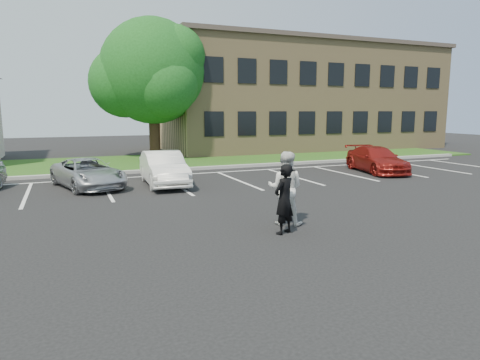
# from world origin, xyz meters

# --- Properties ---
(ground_plane) EXTENTS (90.00, 90.00, 0.00)m
(ground_plane) POSITION_xyz_m (0.00, 0.00, 0.00)
(ground_plane) COLOR black
(ground_plane) RESTS_ON ground
(curb) EXTENTS (40.00, 0.30, 0.15)m
(curb) POSITION_xyz_m (0.00, 12.00, 0.07)
(curb) COLOR gray
(curb) RESTS_ON ground
(grass_strip) EXTENTS (44.00, 8.00, 0.08)m
(grass_strip) POSITION_xyz_m (0.00, 16.00, 0.04)
(grass_strip) COLOR #174619
(grass_strip) RESTS_ON ground
(stall_lines) EXTENTS (34.00, 5.36, 0.01)m
(stall_lines) POSITION_xyz_m (1.40, 8.95, 0.01)
(stall_lines) COLOR silver
(stall_lines) RESTS_ON ground
(office_building) EXTENTS (22.40, 10.40, 8.30)m
(office_building) POSITION_xyz_m (14.00, 21.99, 4.16)
(office_building) COLOR tan
(office_building) RESTS_ON ground
(tree) EXTENTS (7.80, 7.20, 8.80)m
(tree) POSITION_xyz_m (1.34, 18.56, 5.35)
(tree) COLOR black
(tree) RESTS_ON ground
(man_black_suit) EXTENTS (0.76, 0.66, 1.76)m
(man_black_suit) POSITION_xyz_m (0.74, -0.06, 0.88)
(man_black_suit) COLOR black
(man_black_suit) RESTS_ON ground
(man_white_shirt) EXTENTS (1.22, 1.18, 1.99)m
(man_white_shirt) POSITION_xyz_m (1.20, 0.71, 0.99)
(man_white_shirt) COLOR silver
(man_white_shirt) RESTS_ON ground
(car_silver_minivan) EXTENTS (3.05, 4.59, 1.17)m
(car_silver_minivan) POSITION_xyz_m (-3.41, 8.65, 0.59)
(car_silver_minivan) COLOR #B5B8BE
(car_silver_minivan) RESTS_ON ground
(car_white_sedan) EXTENTS (1.64, 4.27, 1.39)m
(car_white_sedan) POSITION_xyz_m (-0.47, 8.12, 0.69)
(car_white_sedan) COLOR white
(car_white_sedan) RESTS_ON ground
(car_red_compact) EXTENTS (2.61, 4.61, 1.26)m
(car_red_compact) POSITION_xyz_m (10.20, 7.78, 0.63)
(car_red_compact) COLOR maroon
(car_red_compact) RESTS_ON ground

